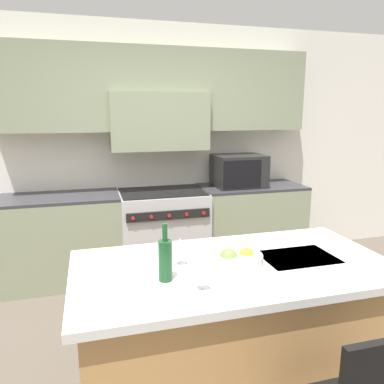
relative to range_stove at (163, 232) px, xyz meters
The scene contains 9 objects.
back_cabinetry 1.16m from the range_stove, 90.00° to the left, with size 10.00×0.46×2.70m.
back_counter 0.02m from the range_stove, 90.00° to the left, with size 3.28×0.62×0.92m.
range_stove is the anchor object (origin of this frame).
microwave 1.09m from the range_stove, ahead, with size 0.56×0.45×0.36m.
kitchen_island 1.99m from the range_stove, 88.92° to the right, with size 1.83×0.95×0.89m.
wine_bottle 2.19m from the range_stove, 100.51° to the right, with size 0.07×0.07×0.31m.
wine_glass_near 2.32m from the range_stove, 96.02° to the right, with size 0.08×0.08×0.16m.
wine_glass_far 2.01m from the range_stove, 97.96° to the right, with size 0.08×0.08×0.16m.
fruit_bowl 2.04m from the range_stove, 88.55° to the right, with size 0.29×0.29×0.11m.
Camera 1 is at (-0.74, -1.90, 1.75)m, focal length 35.00 mm.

